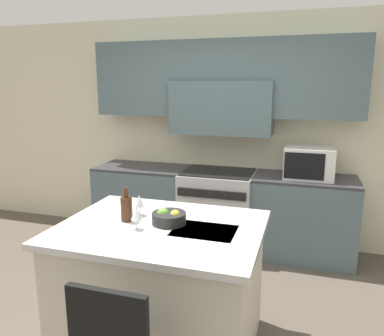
{
  "coord_description": "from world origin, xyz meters",
  "views": [
    {
      "loc": [
        0.95,
        -2.34,
        1.91
      ],
      "look_at": [
        0.0,
        0.72,
        1.19
      ],
      "focal_mm": 35.0,
      "sensor_mm": 36.0,
      "label": 1
    }
  ],
  "objects_px": {
    "wine_bottle": "(127,208)",
    "wine_glass_near": "(136,214)",
    "fruit_bowl": "(169,217)",
    "microwave": "(309,163)",
    "wine_glass_far": "(139,202)",
    "range_stove": "(218,210)"
  },
  "relations": [
    {
      "from": "wine_bottle",
      "to": "wine_glass_near",
      "type": "height_order",
      "value": "wine_bottle"
    },
    {
      "from": "fruit_bowl",
      "to": "range_stove",
      "type": "bearing_deg",
      "value": 91.63
    },
    {
      "from": "microwave",
      "to": "range_stove",
      "type": "bearing_deg",
      "value": -178.92
    },
    {
      "from": "wine_glass_near",
      "to": "wine_glass_far",
      "type": "distance_m",
      "value": 0.28
    },
    {
      "from": "wine_bottle",
      "to": "wine_glass_near",
      "type": "xyz_separation_m",
      "value": [
        0.14,
        -0.13,
        0.01
      ]
    },
    {
      "from": "wine_glass_near",
      "to": "fruit_bowl",
      "type": "xyz_separation_m",
      "value": [
        0.17,
        0.17,
        -0.06
      ]
    },
    {
      "from": "range_stove",
      "to": "fruit_bowl",
      "type": "distance_m",
      "value": 1.84
    },
    {
      "from": "fruit_bowl",
      "to": "wine_bottle",
      "type": "bearing_deg",
      "value": -172.73
    },
    {
      "from": "wine_glass_near",
      "to": "wine_bottle",
      "type": "bearing_deg",
      "value": 136.8
    },
    {
      "from": "wine_glass_near",
      "to": "fruit_bowl",
      "type": "distance_m",
      "value": 0.25
    },
    {
      "from": "microwave",
      "to": "fruit_bowl",
      "type": "xyz_separation_m",
      "value": [
        -0.94,
        -1.78,
        -0.1
      ]
    },
    {
      "from": "microwave",
      "to": "fruit_bowl",
      "type": "height_order",
      "value": "microwave"
    },
    {
      "from": "wine_bottle",
      "to": "fruit_bowl",
      "type": "bearing_deg",
      "value": 7.27
    },
    {
      "from": "microwave",
      "to": "wine_bottle",
      "type": "relative_size",
      "value": 2.05
    },
    {
      "from": "wine_glass_near",
      "to": "fruit_bowl",
      "type": "bearing_deg",
      "value": 45.42
    },
    {
      "from": "wine_bottle",
      "to": "fruit_bowl",
      "type": "height_order",
      "value": "wine_bottle"
    },
    {
      "from": "microwave",
      "to": "wine_bottle",
      "type": "xyz_separation_m",
      "value": [
        -1.25,
        -1.82,
        -0.05
      ]
    },
    {
      "from": "wine_bottle",
      "to": "wine_glass_far",
      "type": "height_order",
      "value": "wine_bottle"
    },
    {
      "from": "wine_glass_far",
      "to": "fruit_bowl",
      "type": "xyz_separation_m",
      "value": [
        0.27,
        -0.09,
        -0.06
      ]
    },
    {
      "from": "wine_bottle",
      "to": "wine_glass_near",
      "type": "relative_size",
      "value": 1.55
    },
    {
      "from": "wine_glass_near",
      "to": "wine_glass_far",
      "type": "height_order",
      "value": "same"
    },
    {
      "from": "microwave",
      "to": "wine_glass_near",
      "type": "distance_m",
      "value": 2.25
    }
  ]
}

